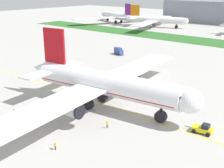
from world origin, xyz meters
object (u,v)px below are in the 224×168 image
object	(u,v)px
parked_airliner_far_left	(117,16)
parked_airliner_far_centre	(155,20)
ground_crew_wingwalker_starboard	(14,112)
pushback_tug	(203,129)
ground_crew_marshaller_front	(55,145)
airliner_foreground	(104,83)
ground_crew_wingwalker_port	(107,124)
service_truck_fuel_bowser	(119,51)

from	to	relation	value
parked_airliner_far_left	parked_airliner_far_centre	distance (m)	38.54
ground_crew_wingwalker_starboard	parked_airliner_far_centre	size ratio (longest dim) A/B	0.02
pushback_tug	ground_crew_wingwalker_starboard	size ratio (longest dim) A/B	3.54
ground_crew_marshaller_front	parked_airliner_far_left	xyz separation A→B (m)	(-121.21, 163.13, 4.66)
airliner_foreground	ground_crew_wingwalker_port	bearing A→B (deg)	-43.99
parked_airliner_far_centre	pushback_tug	bearing A→B (deg)	-53.58
ground_crew_wingwalker_starboard	service_truck_fuel_bowser	distance (m)	71.86
ground_crew_wingwalker_starboard	ground_crew_marshaller_front	bearing A→B (deg)	-9.73
ground_crew_marshaller_front	ground_crew_wingwalker_starboard	world-z (taller)	ground_crew_wingwalker_starboard
ground_crew_marshaller_front	service_truck_fuel_bowser	distance (m)	83.51
ground_crew_wingwalker_starboard	service_truck_fuel_bowser	size ratio (longest dim) A/B	0.32
airliner_foreground	ground_crew_marshaller_front	distance (m)	23.26
pushback_tug	ground_crew_marshaller_front	world-z (taller)	pushback_tug
airliner_foreground	parked_airliner_far_left	world-z (taller)	airliner_foreground
ground_crew_marshaller_front	parked_airliner_far_left	world-z (taller)	parked_airliner_far_left
ground_crew_wingwalker_port	ground_crew_marshaller_front	xyz separation A→B (m)	(-1.47, -13.28, -0.08)
airliner_foreground	service_truck_fuel_bowser	size ratio (longest dim) A/B	14.38
service_truck_fuel_bowser	parked_airliner_far_centre	bearing A→B (deg)	113.44
airliner_foreground	pushback_tug	bearing A→B (deg)	7.65
parked_airliner_far_left	ground_crew_wingwalker_starboard	bearing A→B (deg)	-57.63
airliner_foreground	parked_airliner_far_centre	xyz separation A→B (m)	(-75.66, 140.56, -1.08)
parked_airliner_far_centre	ground_crew_marshaller_front	bearing A→B (deg)	-62.97
ground_crew_wingwalker_port	parked_airliner_far_left	world-z (taller)	parked_airliner_far_left
ground_crew_marshaller_front	ground_crew_wingwalker_starboard	xyz separation A→B (m)	(-19.96, 3.42, 0.07)
airliner_foreground	ground_crew_marshaller_front	xyz separation A→B (m)	(7.03, -21.48, -5.50)
ground_crew_wingwalker_port	parked_airliner_far_centre	world-z (taller)	parked_airliner_far_centre
ground_crew_marshaller_front	parked_airliner_far_centre	distance (m)	181.98
airliner_foreground	pushback_tug	xyz separation A→B (m)	(25.51, 3.42, -5.49)
ground_crew_wingwalker_port	service_truck_fuel_bowser	xyz separation A→B (m)	(-44.85, 58.08, 0.62)
pushback_tug	ground_crew_marshaller_front	size ratio (longest dim) A/B	3.79
ground_crew_wingwalker_starboard	parked_airliner_far_centre	bearing A→B (deg)	111.58
pushback_tug	ground_crew_marshaller_front	bearing A→B (deg)	-126.58
ground_crew_wingwalker_starboard	parked_airliner_far_left	world-z (taller)	parked_airliner_far_left
airliner_foreground	service_truck_fuel_bowser	xyz separation A→B (m)	(-36.35, 49.88, -4.80)
pushback_tug	ground_crew_wingwalker_port	bearing A→B (deg)	-145.66
ground_crew_wingwalker_port	service_truck_fuel_bowser	world-z (taller)	service_truck_fuel_bowser
ground_crew_wingwalker_starboard	airliner_foreground	bearing A→B (deg)	54.39
ground_crew_marshaller_front	ground_crew_wingwalker_starboard	bearing A→B (deg)	170.27
ground_crew_wingwalker_port	ground_crew_wingwalker_starboard	bearing A→B (deg)	-155.30
ground_crew_marshaller_front	service_truck_fuel_bowser	bearing A→B (deg)	121.29
pushback_tug	ground_crew_wingwalker_starboard	bearing A→B (deg)	-150.80
ground_crew_marshaller_front	service_truck_fuel_bowser	size ratio (longest dim) A/B	0.30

